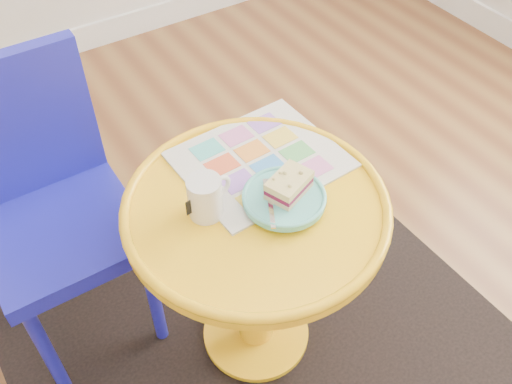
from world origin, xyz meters
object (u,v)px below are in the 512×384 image
side_table (256,249)px  mug (206,196)px  chair (48,200)px  plate (284,198)px  newspaper (260,160)px

side_table → mug: size_ratio=5.55×
chair → mug: size_ratio=7.70×
mug → side_table: bearing=-29.6°
mug → plate: (0.15, -0.07, -0.03)m
side_table → plate: size_ratio=3.24×
chair → plate: size_ratio=4.50×
chair → mug: bearing=-49.2°
side_table → plate: plate is taller
mug → plate: 0.17m
newspaper → plate: 0.15m
chair → mug: chair is taller
newspaper → mug: mug is taller
side_table → chair: bearing=136.6°
side_table → mug: bearing=159.7°
chair → newspaper: chair is taller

